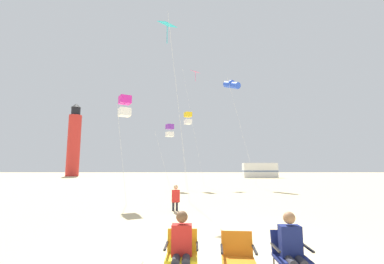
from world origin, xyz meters
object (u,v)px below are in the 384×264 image
Objects in this scene: camp_chair_navy at (291,252)px; kite_box_gold at (189,118)px; camp_chair_orange at (239,254)px; lighthouse_distant at (75,142)px; rv_van_white at (261,170)px; spectator_navy_chair at (294,248)px; spectator_yellow_chair at (183,246)px; kite_box_violet at (171,131)px; kite_diamond_rainbow at (196,77)px; kite_tube_blue at (233,84)px; kite_diamond_cyan at (169,31)px; kite_box_magenta at (126,106)px; camp_chair_yellow at (183,250)px; kite_flyer_standing at (177,197)px.

kite_box_gold is at bearing 97.15° from camp_chair_navy.
lighthouse_distant is (-27.82, 54.82, 7.34)m from camp_chair_orange.
rv_van_white is at bearing -12.49° from lighthouse_distant.
camp_chair_navy is at bearing 90.00° from spectator_navy_chair.
kite_box_gold reaches higher than spectator_yellow_chair.
rv_van_white is (15.05, 26.98, -3.86)m from kite_box_violet.
spectator_navy_chair is (1.79, -0.09, 0.00)m from spectator_yellow_chair.
kite_diamond_rainbow is 41.03m from lighthouse_distant.
spectator_yellow_chair is 0.92m from camp_chair_orange.
kite_tube_blue is (6.28, 3.46, 5.48)m from kite_box_violet.
kite_diamond_cyan is 5.16m from kite_box_magenta.
spectator_yellow_chair is at bearing -90.00° from camp_chair_yellow.
kite_tube_blue is at bearing 28.53° from kite_box_gold.
kite_tube_blue reaches higher than kite_box_violet.
kite_diamond_cyan reaches higher than camp_chair_orange.
kite_box_violet is (-1.32, 11.84, 4.64)m from kite_flyer_standing.
kite_box_gold reaches higher than camp_chair_orange.
kite_diamond_rainbow is (2.39, 5.68, 7.14)m from kite_box_violet.
kite_diamond_rainbow is at bearing -119.30° from rv_van_white.
lighthouse_distant is (-26.70, 34.91, 1.27)m from kite_box_gold.
camp_chair_yellow is at bearing 86.71° from kite_flyer_standing.
kite_tube_blue reaches higher than kite_box_magenta.
spectator_yellow_chair is 20.74m from kite_box_gold.
kite_box_magenta is at bearing -113.31° from rv_van_white.
kite_flyer_standing is at bearing -83.65° from kite_box_violet.
kite_flyer_standing is 12.78m from kite_box_violet.
kite_box_violet is 0.44× the size of kite_diamond_rainbow.
spectator_navy_chair is 47.39m from rv_van_white.
kite_box_violet is 0.82× the size of kite_box_gold.
camp_chair_orange is at bearing -81.68° from kite_box_violet.
lighthouse_distant is (-28.70, 54.73, 7.34)m from camp_chair_navy.
spectator_navy_chair is (0.87, -0.05, 0.11)m from camp_chair_orange.
kite_box_gold is (-0.21, 19.73, 6.07)m from camp_chair_yellow.
lighthouse_distant is 41.57m from rv_van_white.
camp_chair_orange is at bearing -89.11° from kite_diamond_rainbow.
camp_chair_orange is 11.62m from kite_box_magenta.
kite_diamond_cyan is (-2.16, 9.89, 9.38)m from camp_chair_orange.
kite_flyer_standing is at bearing -108.05° from rv_van_white.
lighthouse_distant is at bearing 116.87° from camp_chair_yellow.
spectator_navy_chair is at bearing -61.04° from kite_box_magenta.
kite_diamond_cyan is at bearing -96.85° from kite_diamond_rainbow.
kite_box_magenta reaches higher than kite_box_violet.
kite_diamond_cyan is (-1.24, 9.86, 9.26)m from spectator_yellow_chair.
kite_tube_blue is at bearing 84.69° from spectator_navy_chair.
kite_diamond_rainbow is (0.53, 24.47, 11.89)m from camp_chair_yellow.
kite_box_gold is (-4.63, -2.52, -4.17)m from kite_tube_blue.
kite_box_magenta reaches higher than rv_van_white.
spectator_yellow_chair is at bearing -63.84° from lighthouse_distant.
kite_box_gold is 10.59m from kite_diamond_cyan.
kite_box_violet is at bearing -117.73° from rv_van_white.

